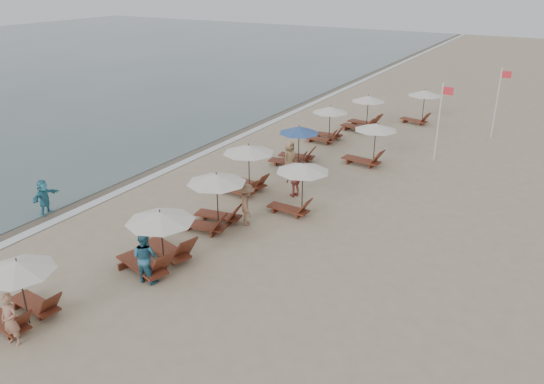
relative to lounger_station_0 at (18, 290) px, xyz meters
The scene contains 21 objects.
ground 7.89m from the lounger_station_0, 34.65° to the left, with size 160.00×160.00×0.00m, color tan.
wet_sand_band 15.70m from the lounger_station_0, 112.79° to the left, with size 3.20×140.00×0.01m, color #6B5E4C.
foam_line 15.25m from the lounger_station_0, 108.27° to the left, with size 0.50×140.00×0.02m, color white.
lounger_station_0 is the anchor object (origin of this frame).
lounger_station_1 4.57m from the lounger_station_0, 74.07° to the left, with size 2.84×2.57×2.11m.
lounger_station_2 7.92m from the lounger_station_0, 81.47° to the left, with size 2.62×2.33×2.29m.
lounger_station_3 11.53m from the lounger_station_0, 88.38° to the left, with size 2.54×2.35×2.29m.
lounger_station_4 16.11m from the lounger_station_0, 88.40° to the left, with size 2.51×2.12×2.07m.
lounger_station_5 20.66m from the lounger_station_0, 89.55° to the left, with size 2.47×2.14×2.13m.
lounger_station_6 24.19m from the lounger_station_0, 87.29° to the left, with size 2.67×2.28×2.21m.
inland_station_0 11.18m from the lounger_station_0, 72.01° to the left, with size 2.56×2.24×2.22m.
inland_station_1 18.32m from the lounger_station_0, 77.82° to the left, with size 2.78×2.24×2.22m.
inland_station_2 27.67m from the lounger_station_0, 81.86° to the left, with size 2.60×2.24×2.22m.
beachgoer_near 1.08m from the lounger_station_0, 49.83° to the right, with size 0.58×0.38×1.58m, color #B0795F.
beachgoer_mid_a 3.82m from the lounger_station_0, 65.23° to the left, with size 0.87×0.68×1.79m, color teal.
beachgoer_mid_b 8.96m from the lounger_station_0, 75.80° to the left, with size 1.12×0.64×1.73m, color #845F43.
beachgoer_far_a 12.48m from the lounger_station_0, 78.28° to the left, with size 0.94×0.39×1.60m, color #B24D47.
beachgoer_far_b 14.62m from the lounger_station_0, 86.30° to the left, with size 0.85×0.55×1.74m, color #A58459.
waterline_walker 7.75m from the lounger_station_0, 136.88° to the left, with size 1.42×0.45×1.53m, color teal.
flag_pole_near 21.57m from the lounger_station_0, 71.73° to the left, with size 0.60×0.08×4.18m.
flag_pole_far 27.85m from the lounger_station_0, 71.75° to the left, with size 0.60×0.08×4.26m.
Camera 1 is at (6.30, -11.99, 9.49)m, focal length 35.10 mm.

